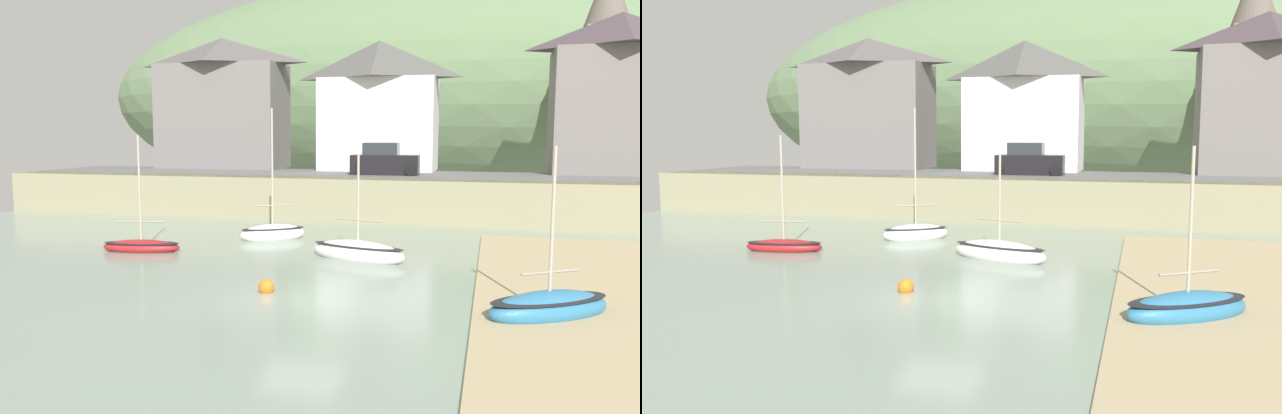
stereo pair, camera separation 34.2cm
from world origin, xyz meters
The scene contains 12 objects.
quay_seawall centered at (0.00, 17.50, 1.36)m, with size 48.00×9.40×2.40m.
hillside_backdrop centered at (0.84, 55.20, 8.88)m, with size 80.00×44.00×25.38m.
waterfront_building_left centered at (-13.62, 25.20, 7.12)m, with size 9.18×4.69×9.28m.
waterfront_building_centre centered at (-2.17, 25.20, 6.84)m, with size 8.00×4.45×8.68m.
waterfront_building_right centered at (12.75, 25.20, 7.40)m, with size 8.09×5.48×9.84m.
church_with_spire centered at (12.49, 29.20, 9.67)m, with size 3.00×3.00×14.11m.
fishing_boat_green centered at (-8.74, 5.63, 0.23)m, with size 3.43×1.68×5.00m.
rowboat_small_beached centered at (-4.41, 9.92, 0.33)m, with size 3.11×2.61×6.28m.
sailboat_white_hull centered at (0.42, 6.25, 0.32)m, with size 4.11×2.14×4.36m.
sailboat_far_left centered at (6.98, -0.16, 0.31)m, with size 3.81×3.24×4.84m.
parked_car_near_slipway centered at (-1.00, 20.70, 3.20)m, with size 4.16×1.84×1.95m.
mooring_buoy centered at (-1.30, 0.55, 0.15)m, with size 0.51×0.51×0.51m.
Camera 2 is at (5.76, -17.58, 4.95)m, focal length 35.54 mm.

